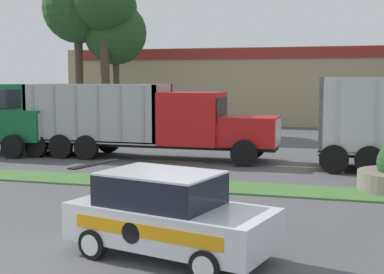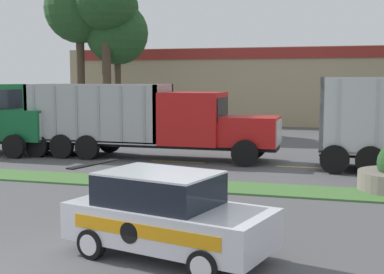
% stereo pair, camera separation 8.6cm
% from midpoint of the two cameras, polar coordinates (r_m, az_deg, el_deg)
% --- Properties ---
extents(grass_verge, '(120.00, 1.85, 0.06)m').
position_cam_midpoint_polar(grass_verge, '(18.31, -4.10, -4.94)').
color(grass_verge, '#477538').
rests_on(grass_verge, ground_plane).
extents(centre_line_3, '(2.40, 0.14, 0.01)m').
position_cam_midpoint_polar(centre_line_3, '(25.27, -13.47, -2.06)').
color(centre_line_3, yellow).
rests_on(centre_line_3, ground_plane).
extents(centre_line_4, '(2.40, 0.14, 0.01)m').
position_cam_midpoint_polar(centre_line_4, '(23.14, -1.69, -2.64)').
color(centre_line_4, yellow).
rests_on(centre_line_4, ground_plane).
extents(centre_line_5, '(2.40, 0.14, 0.01)m').
position_cam_midpoint_polar(centre_line_5, '(22.16, 11.78, -3.17)').
color(centre_line_5, yellow).
rests_on(centre_line_5, ground_plane).
extents(dump_truck_mid, '(11.48, 2.64, 3.33)m').
position_cam_midpoint_polar(dump_truck_mid, '(23.81, -2.84, 1.36)').
color(dump_truck_mid, black).
rests_on(dump_truck_mid, ground_plane).
extents(rally_car, '(4.46, 2.83, 1.75)m').
position_cam_midpoint_polar(rally_car, '(10.85, -2.80, -8.21)').
color(rally_car, silver).
rests_on(rally_car, ground_plane).
extents(store_building_backdrop, '(36.74, 12.10, 5.92)m').
position_cam_midpoint_polar(store_building_backdrop, '(46.19, 11.30, 5.35)').
color(store_building_backdrop, tan).
rests_on(store_building_backdrop, ground_plane).
extents(tree_behind_right, '(4.81, 4.81, 12.03)m').
position_cam_midpoint_polar(tree_behind_right, '(38.77, -12.18, 13.89)').
color(tree_behind_right, '#473828').
rests_on(tree_behind_right, ground_plane).
extents(tree_behind_far_right, '(4.36, 4.36, 10.00)m').
position_cam_midpoint_polar(tree_behind_far_right, '(38.30, -8.24, 11.49)').
color(tree_behind_far_right, '#473828').
rests_on(tree_behind_far_right, ground_plane).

